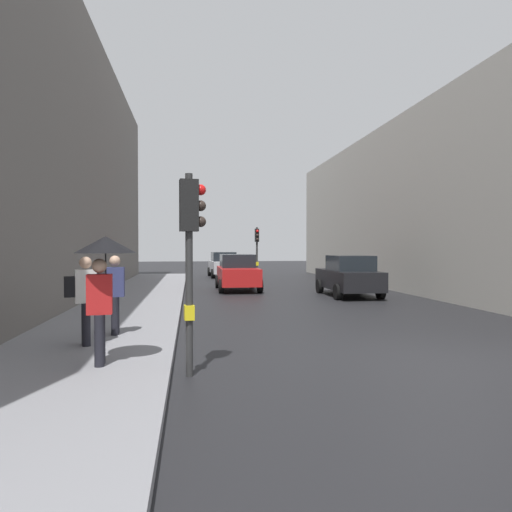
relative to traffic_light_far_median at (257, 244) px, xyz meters
name	(u,v)px	position (x,y,z in m)	size (l,w,h in m)	color
ground_plane	(442,359)	(0.49, -20.87, -2.34)	(120.00, 120.00, 0.00)	black
sidewalk_kerb	(121,315)	(-6.25, -14.87, -2.26)	(3.46, 40.00, 0.16)	gray
building_facade_right	(495,208)	(11.50, -7.13, 1.83)	(12.00, 31.64, 8.34)	#B2ADA3
traffic_light_far_median	(257,244)	(0.00, 0.00, 0.00)	(0.25, 0.43, 3.39)	#2D2D2D
traffic_light_near_left	(191,237)	(-4.20, -21.31, -0.05)	(0.44, 0.27, 3.32)	#2D2D2D
car_silver_hatchback	(224,265)	(-1.90, 3.35, -1.46)	(2.18, 4.28, 1.76)	#BCBCC1
car_dark_suv	(349,276)	(2.54, -10.01, -1.46)	(2.06, 4.22, 1.76)	black
car_red_sedan	(238,272)	(-1.93, -6.63, -1.46)	(2.02, 4.20, 1.76)	red
pedestrian_with_umbrella	(104,264)	(-5.63, -21.00, -0.50)	(1.00, 1.00, 2.14)	black
pedestrian_with_black_backpack	(83,295)	(-6.32, -19.39, -1.18)	(0.65, 0.42, 1.77)	black
pedestrian_with_grey_backpack	(113,290)	(-5.92, -18.31, -1.18)	(0.61, 0.36, 1.77)	black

